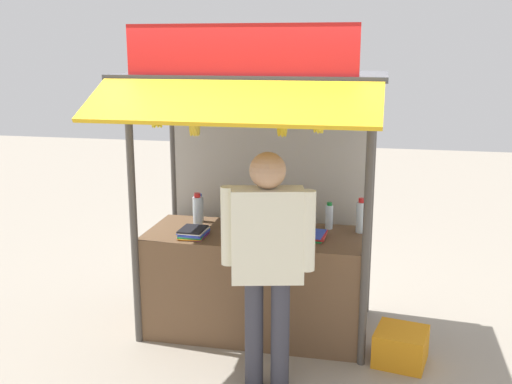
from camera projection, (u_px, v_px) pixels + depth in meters
ground_plane at (256, 330)px, 5.18m from camera, size 20.00×20.00×0.00m
stall_counter at (256, 282)px, 5.08m from camera, size 1.81×0.78×0.87m
stall_structure at (260, 149)px, 4.96m from camera, size 2.01×1.70×2.53m
water_bottle_far_right at (199, 209)px, 5.28m from camera, size 0.07×0.07×0.25m
water_bottle_mid_right at (361, 216)px, 4.97m from camera, size 0.08×0.08×0.29m
water_bottle_back_left at (277, 218)px, 4.91m from camera, size 0.08×0.08×0.29m
water_bottle_front_left at (198, 211)px, 5.13m from camera, size 0.08×0.08×0.29m
water_bottle_rear_center at (329, 216)px, 5.08m from camera, size 0.06×0.06×0.23m
magazine_stack_center at (193, 233)px, 4.88m from camera, size 0.22×0.28×0.07m
magazine_stack_left at (314, 235)px, 4.84m from camera, size 0.20×0.29×0.05m
magazine_stack_mid_left at (250, 236)px, 4.78m from camera, size 0.26×0.32×0.07m
banana_bunch_leftmost at (319, 123)px, 4.17m from camera, size 0.09×0.09×0.26m
banana_bunch_inner_left at (282, 127)px, 4.23m from camera, size 0.09×0.09×0.29m
banana_bunch_inner_right at (157, 116)px, 4.41m from camera, size 0.11×0.12×0.26m
banana_bunch_rightmost at (194, 126)px, 4.36m from camera, size 0.09×0.09×0.31m
vendor_person at (267, 251)px, 4.07m from camera, size 0.65×0.31×1.70m
plastic_crate at (401, 346)px, 4.62m from camera, size 0.44×0.44×0.26m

